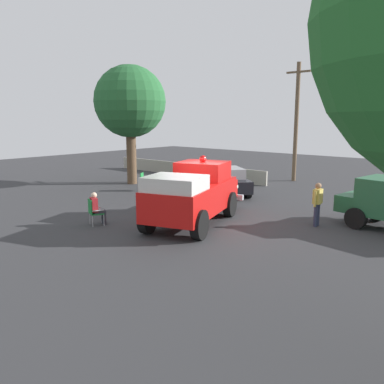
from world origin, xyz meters
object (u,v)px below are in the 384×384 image
(classic_hot_rod, at_px, (225,180))
(utility_pole, at_px, (296,121))
(vintage_fire_truck, at_px, (194,193))
(lawn_chair_by_car, at_px, (144,180))
(lawn_chair_near_truck, at_px, (93,210))
(spectator_seated, at_px, (97,207))
(spectator_standing, at_px, (317,201))
(oak_tree_left, at_px, (130,102))

(classic_hot_rod, xyz_separation_m, utility_pole, (-0.81, -6.53, 3.15))
(vintage_fire_truck, bearing_deg, utility_pole, -81.18)
(lawn_chair_by_car, height_order, utility_pole, utility_pole)
(lawn_chair_near_truck, height_order, lawn_chair_by_car, same)
(vintage_fire_truck, distance_m, spectator_seated, 3.81)
(vintage_fire_truck, bearing_deg, spectator_standing, -145.15)
(lawn_chair_near_truck, xyz_separation_m, oak_tree_left, (6.38, -7.41, 4.41))
(vintage_fire_truck, height_order, spectator_standing, vintage_fire_truck)
(utility_pole, bearing_deg, vintage_fire_truck, 98.82)
(lawn_chair_by_car, bearing_deg, oak_tree_left, -25.98)
(lawn_chair_by_car, xyz_separation_m, spectator_seated, (-4.05, 6.13, 0.11))
(vintage_fire_truck, height_order, utility_pole, utility_pole)
(vintage_fire_truck, xyz_separation_m, lawn_chair_near_truck, (2.68, 2.84, -0.61))
(lawn_chair_by_car, distance_m, oak_tree_left, 5.15)
(vintage_fire_truck, bearing_deg, spectator_seated, 46.05)
(lawn_chair_near_truck, distance_m, lawn_chair_by_car, 7.42)
(classic_hot_rod, relative_size, lawn_chair_near_truck, 4.48)
(vintage_fire_truck, height_order, spectator_seated, vintage_fire_truck)
(spectator_standing, xyz_separation_m, oak_tree_left, (12.93, -1.88, 4.04))
(oak_tree_left, bearing_deg, spectator_seated, 131.43)
(spectator_seated, bearing_deg, spectator_standing, -140.16)
(vintage_fire_truck, xyz_separation_m, oak_tree_left, (9.06, -4.57, 3.81))
(lawn_chair_near_truck, relative_size, oak_tree_left, 0.14)
(lawn_chair_by_car, relative_size, oak_tree_left, 0.14)
(oak_tree_left, relative_size, utility_pole, 0.96)
(classic_hot_rod, bearing_deg, lawn_chair_by_car, 30.32)
(vintage_fire_truck, relative_size, lawn_chair_by_car, 6.21)
(lawn_chair_near_truck, bearing_deg, vintage_fire_truck, -133.26)
(lawn_chair_near_truck, relative_size, lawn_chair_by_car, 1.00)
(lawn_chair_near_truck, bearing_deg, spectator_seated, -113.15)
(spectator_standing, distance_m, oak_tree_left, 13.67)
(oak_tree_left, bearing_deg, lawn_chair_near_truck, 130.73)
(vintage_fire_truck, relative_size, lawn_chair_near_truck, 6.21)
(lawn_chair_by_car, distance_m, spectator_standing, 10.56)
(lawn_chair_by_car, relative_size, spectator_standing, 0.61)
(classic_hot_rod, xyz_separation_m, lawn_chair_near_truck, (-0.03, 8.56, -0.16))
(spectator_seated, bearing_deg, lawn_chair_near_truck, 66.85)
(vintage_fire_truck, distance_m, oak_tree_left, 10.84)
(spectator_seated, bearing_deg, vintage_fire_truck, -133.95)
(classic_hot_rod, distance_m, lawn_chair_near_truck, 8.57)
(spectator_seated, bearing_deg, oak_tree_left, -48.57)
(spectator_standing, relative_size, oak_tree_left, 0.23)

